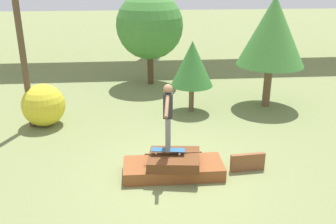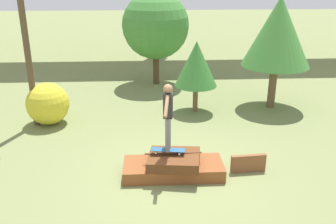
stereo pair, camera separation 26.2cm
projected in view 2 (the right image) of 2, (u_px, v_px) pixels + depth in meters
name	position (u px, v px, depth m)	size (l,w,h in m)	color
ground_plane	(173.00, 174.00, 9.60)	(80.00, 80.00, 0.00)	olive
scrap_pile	(173.00, 166.00, 9.50)	(2.53, 1.23, 0.63)	brown
scrap_plank_loose	(248.00, 163.00, 9.65)	(0.92, 0.18, 0.48)	brown
skateboard	(168.00, 150.00, 9.34)	(0.86, 0.36, 0.09)	#23517F
skater	(168.00, 112.00, 8.98)	(0.29, 1.27, 1.70)	slate
utility_pole	(21.00, 3.00, 11.25)	(1.30, 0.20, 7.71)	brown
tree_behind_left	(196.00, 64.00, 13.18)	(1.51, 1.51, 2.60)	brown
tree_behind_right	(156.00, 26.00, 16.22)	(2.92, 2.92, 4.08)	#4C3823
tree_mid_back	(278.00, 32.00, 13.24)	(2.44, 2.44, 4.09)	brown
bush_yellow_flowering	(48.00, 104.00, 12.50)	(1.42, 1.42, 1.42)	gold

